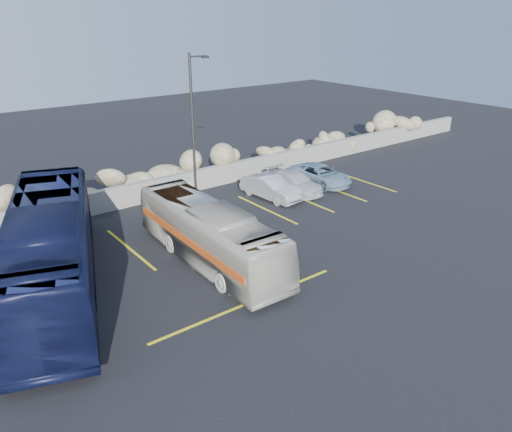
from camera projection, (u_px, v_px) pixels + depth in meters
ground at (273, 297)px, 18.55m from camera, size 90.00×90.00×0.00m
seawall at (133, 194)px, 27.11m from camera, size 60.00×0.40×1.20m
riprap_pile at (122, 177)px, 27.72m from camera, size 54.00×2.80×2.60m
parking_lines at (274, 221)px, 25.25m from camera, size 18.16×9.36×0.01m
lamppost at (194, 129)px, 25.31m from camera, size 1.14×0.18×8.00m
vintage_bus at (210, 234)px, 20.71m from camera, size 2.39×9.17×2.54m
tour_coach at (50, 249)px, 18.42m from camera, size 6.71×12.41×3.38m
car_a at (202, 206)px, 25.39m from camera, size 1.52×3.65×1.23m
car_b at (271, 188)px, 28.04m from camera, size 1.72×3.97×1.27m
car_c at (295, 182)px, 29.18m from camera, size 1.71×3.98×1.14m
car_d at (320, 175)px, 30.43m from camera, size 1.98×4.18×1.15m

